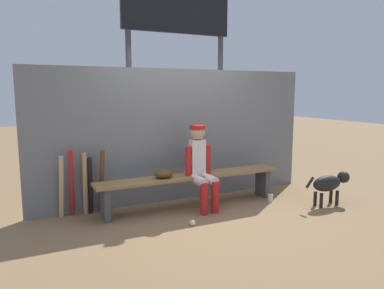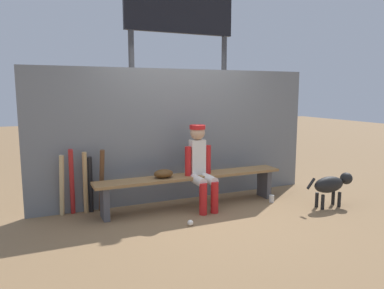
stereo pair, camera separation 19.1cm
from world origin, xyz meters
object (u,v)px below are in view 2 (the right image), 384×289
at_px(player_seated, 201,164).
at_px(bat_wood_tan, 85,183).
at_px(dugout_bench, 192,181).
at_px(dog, 332,184).
at_px(bat_wood_natural, 62,186).
at_px(cup_on_ground, 271,199).
at_px(baseball_glove, 163,174).
at_px(baseball, 190,223).
at_px(cup_on_bench, 188,171).
at_px(bat_aluminum_red, 72,182).
at_px(bat_wood_dark, 102,181).
at_px(scoreboard, 183,34).
at_px(bat_aluminum_black, 91,185).

height_order(player_seated, bat_wood_tan, player_seated).
xyz_separation_m(dugout_bench, dog, (1.89, -0.83, -0.05)).
distance_m(bat_wood_natural, cup_on_ground, 3.09).
xyz_separation_m(bat_wood_tan, bat_wood_natural, (-0.31, 0.01, -0.01)).
relative_size(baseball_glove, baseball, 3.78).
bearing_deg(player_seated, bat_wood_tan, 164.41).
relative_size(cup_on_ground, cup_on_bench, 1.00).
distance_m(player_seated, bat_aluminum_red, 1.81).
bearing_deg(bat_wood_dark, bat_aluminum_red, 175.88).
relative_size(bat_wood_natural, cup_on_bench, 7.82).
relative_size(baseball_glove, bat_wood_dark, 0.31).
xyz_separation_m(bat_wood_tan, baseball, (1.14, -1.02, -0.40)).
relative_size(player_seated, scoreboard, 0.32).
xyz_separation_m(bat_aluminum_black, cup_on_ground, (2.62, -0.63, -0.35)).
xyz_separation_m(scoreboard, dog, (1.41, -2.30, -2.39)).
distance_m(bat_wood_dark, baseball, 1.42).
bearing_deg(dog, bat_wood_dark, 160.31).
relative_size(dugout_bench, bat_wood_dark, 3.14).
xyz_separation_m(cup_on_bench, scoreboard, (0.55, 1.45, 2.18)).
height_order(bat_wood_tan, bat_wood_natural, bat_wood_tan).
height_order(dugout_bench, dog, dog).
bearing_deg(scoreboard, bat_aluminum_black, -149.10).
distance_m(bat_aluminum_red, dog, 3.73).
distance_m(bat_aluminum_red, cup_on_bench, 1.62).
xyz_separation_m(dugout_bench, cup_on_bench, (-0.06, 0.02, 0.16)).
relative_size(baseball_glove, dog, 0.33).
height_order(baseball_glove, bat_aluminum_black, bat_aluminum_black).
relative_size(baseball_glove, bat_wood_natural, 0.33).
bearing_deg(bat_wood_tan, player_seated, -15.59).
distance_m(baseball_glove, bat_wood_dark, 0.87).
bearing_deg(bat_wood_tan, dog, -18.91).
relative_size(bat_aluminum_black, cup_on_bench, 7.33).
bearing_deg(baseball, bat_wood_natural, 144.61).
bearing_deg(baseball_glove, bat_aluminum_black, 160.74).
height_order(bat_aluminum_black, bat_aluminum_red, bat_aluminum_red).
xyz_separation_m(bat_wood_natural, dog, (3.68, -1.17, -0.09)).
xyz_separation_m(player_seated, bat_aluminum_red, (-1.74, 0.44, -0.20)).
bearing_deg(bat_wood_natural, cup_on_bench, -10.40).
xyz_separation_m(dugout_bench, bat_aluminum_black, (-1.41, 0.34, 0.02)).
distance_m(dugout_bench, bat_aluminum_black, 1.45).
distance_m(dugout_bench, bat_wood_natural, 1.82).
height_order(bat_aluminum_red, cup_on_bench, bat_aluminum_red).
xyz_separation_m(cup_on_ground, dog, (0.67, -0.54, 0.28)).
distance_m(dugout_bench, baseball_glove, 0.47).
distance_m(bat_wood_natural, scoreboard, 3.42).
xyz_separation_m(player_seated, bat_wood_natural, (-1.87, 0.45, -0.24)).
bearing_deg(bat_aluminum_red, cup_on_ground, -12.15).
height_order(bat_aluminum_red, cup_on_ground, bat_aluminum_red).
relative_size(player_seated, cup_on_ground, 11.08).
height_order(bat_wood_dark, cup_on_ground, bat_wood_dark).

